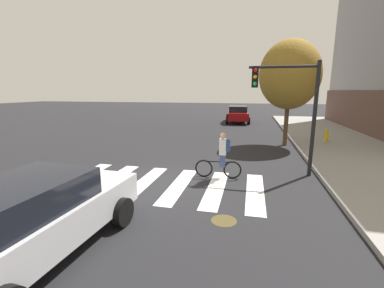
# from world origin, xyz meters

# --- Properties ---
(ground_plane) EXTENTS (120.00, 120.00, 0.00)m
(ground_plane) POSITION_xyz_m (0.00, 0.00, 0.00)
(ground_plane) COLOR black
(crosswalk_stripes) EXTENTS (6.85, 3.42, 0.01)m
(crosswalk_stripes) POSITION_xyz_m (0.06, 0.00, 0.01)
(crosswalk_stripes) COLOR silver
(crosswalk_stripes) RESTS_ON ground
(manhole_cover) EXTENTS (0.64, 0.64, 0.01)m
(manhole_cover) POSITION_xyz_m (2.44, -2.07, 0.00)
(manhole_cover) COLOR #473D1E
(manhole_cover) RESTS_ON ground
(sedan_near) EXTENTS (2.36, 4.70, 1.59)m
(sedan_near) POSITION_xyz_m (-0.93, -4.29, 0.82)
(sedan_near) COLOR #B7B7BC
(sedan_near) RESTS_ON ground
(sedan_mid) EXTENTS (2.58, 4.96, 1.66)m
(sedan_mid) POSITION_xyz_m (1.59, 18.39, 0.86)
(sedan_mid) COLOR maroon
(sedan_mid) RESTS_ON ground
(cyclist) EXTENTS (1.71, 0.37, 1.69)m
(cyclist) POSITION_xyz_m (2.00, 1.11, 0.84)
(cyclist) COLOR black
(cyclist) RESTS_ON ground
(traffic_light_near) EXTENTS (2.47, 0.28, 4.20)m
(traffic_light_near) POSITION_xyz_m (4.38, 2.14, 2.86)
(traffic_light_near) COLOR black
(traffic_light_near) RESTS_ON ground
(fire_hydrant) EXTENTS (0.33, 0.22, 0.78)m
(fire_hydrant) POSITION_xyz_m (7.40, 8.63, 0.53)
(fire_hydrant) COLOR gold
(fire_hydrant) RESTS_ON sidewalk
(street_tree_near) EXTENTS (3.36, 3.36, 5.97)m
(street_tree_near) POSITION_xyz_m (4.96, 7.82, 4.03)
(street_tree_near) COLOR #4C3823
(street_tree_near) RESTS_ON ground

